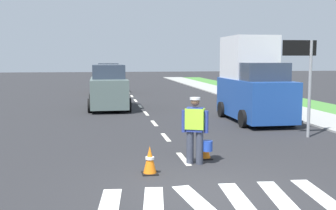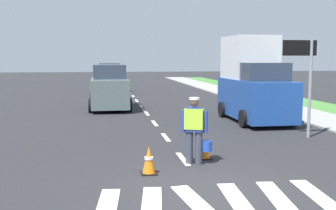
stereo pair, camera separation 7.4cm
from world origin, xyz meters
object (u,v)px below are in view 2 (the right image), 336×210
Objects in this scene: traffic_cone_far at (149,160)px; lane_direction_sign at (304,65)px; traffic_cone_near at (204,149)px; car_oncoming_lead at (110,88)px; road_worker at (195,127)px; car_oncoming_second at (110,79)px; delivery_truck at (254,82)px.

lane_direction_sign is at bearing 32.92° from traffic_cone_far.
car_oncoming_lead reaches higher than traffic_cone_near.
road_worker is 21.50m from car_oncoming_second.
delivery_truck is 1.05× the size of car_oncoming_lead.
car_oncoming_lead reaches higher than traffic_cone_far.
traffic_cone_near is 21.07m from car_oncoming_second.
traffic_cone_far is (-1.59, -1.21, 0.07)m from traffic_cone_near.
delivery_truck reaches higher than car_oncoming_second.
lane_direction_sign is 3.91m from delivery_truck.
delivery_truck is at bearing 54.74° from traffic_cone_far.
delivery_truck is at bearing 59.60° from traffic_cone_near.
road_worker is at bearing -146.39° from lane_direction_sign.
road_worker is 2.58× the size of traffic_cone_far.
traffic_cone_far is at bearing -149.52° from road_worker.
traffic_cone_near is (0.35, 0.48, -0.68)m from road_worker.
road_worker is at bearing 30.48° from traffic_cone_far.
delivery_truck is at bearing 94.07° from lane_direction_sign.
traffic_cone_far is at bearing -88.73° from car_oncoming_second.
car_oncoming_second is at bearing 91.27° from traffic_cone_far.
road_worker reaches higher than traffic_cone_far.
traffic_cone_far reaches higher than traffic_cone_near.
traffic_cone_near is 0.12× the size of car_oncoming_lead.
traffic_cone_far is (-1.24, -0.73, -0.61)m from road_worker.
road_worker is at bearing -126.65° from traffic_cone_near.
traffic_cone_near is at bearing -120.40° from delivery_truck.
road_worker is 0.52× the size of lane_direction_sign.
road_worker is 0.90m from traffic_cone_near.
road_worker is 5.30m from lane_direction_sign.
traffic_cone_near is 0.12× the size of car_oncoming_second.
traffic_cone_far is at bearing -142.89° from traffic_cone_near.
lane_direction_sign reaches higher than car_oncoming_lead.
car_oncoming_second is 0.98× the size of car_oncoming_lead.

